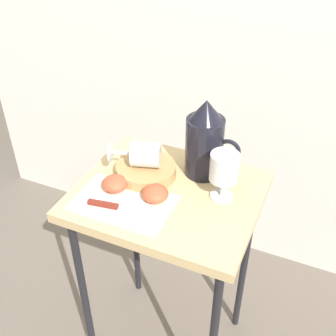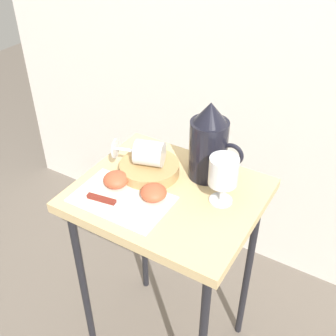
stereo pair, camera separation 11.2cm
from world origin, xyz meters
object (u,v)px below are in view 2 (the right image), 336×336
(basket_tray, at_px, (149,169))
(apple_half_right, at_px, (154,193))
(wine_glass_upright, at_px, (223,174))
(knife, at_px, (112,202))
(apple_half_left, at_px, (116,180))
(wine_glass_tipped_near, at_px, (148,153))
(pitcher, at_px, (209,148))
(table, at_px, (168,214))

(basket_tray, distance_m, apple_half_right, 0.12)
(wine_glass_upright, distance_m, knife, 0.31)
(wine_glass_upright, height_order, apple_half_right, wine_glass_upright)
(apple_half_right, bearing_deg, knife, -138.10)
(wine_glass_upright, distance_m, apple_half_left, 0.31)
(wine_glass_upright, xyz_separation_m, apple_half_left, (-0.28, -0.09, -0.07))
(apple_half_left, bearing_deg, wine_glass_tipped_near, 66.17)
(basket_tray, height_order, apple_half_left, apple_half_left)
(basket_tray, bearing_deg, wine_glass_tipped_near, 173.54)
(basket_tray, height_order, apple_half_right, apple_half_right)
(pitcher, bearing_deg, apple_half_left, -137.64)
(pitcher, relative_size, wine_glass_tipped_near, 1.49)
(basket_tray, bearing_deg, pitcher, 28.36)
(table, xyz_separation_m, wine_glass_tipped_near, (-0.09, 0.04, 0.16))
(basket_tray, distance_m, apple_half_left, 0.11)
(wine_glass_upright, xyz_separation_m, wine_glass_tipped_near, (-0.24, 0.01, -0.02))
(basket_tray, height_order, wine_glass_upright, wine_glass_upright)
(apple_half_left, xyz_separation_m, knife, (0.04, -0.07, -0.02))
(basket_tray, height_order, pitcher, pitcher)
(table, xyz_separation_m, apple_half_left, (-0.14, -0.06, 0.11))
(pitcher, relative_size, wine_glass_upright, 1.70)
(basket_tray, distance_m, wine_glass_upright, 0.25)
(basket_tray, relative_size, apple_half_left, 2.45)
(table, height_order, pitcher, pitcher)
(pitcher, relative_size, apple_half_left, 3.29)
(wine_glass_upright, xyz_separation_m, knife, (-0.25, -0.16, -0.08))
(wine_glass_tipped_near, bearing_deg, table, -24.98)
(pitcher, xyz_separation_m, knife, (-0.16, -0.25, -0.09))
(wine_glass_tipped_near, distance_m, apple_half_right, 0.13)
(pitcher, distance_m, wine_glass_tipped_near, 0.17)
(wine_glass_tipped_near, height_order, knife, wine_glass_tipped_near)
(basket_tray, xyz_separation_m, wine_glass_tipped_near, (-0.00, 0.00, 0.05))
(wine_glass_upright, xyz_separation_m, apple_half_right, (-0.16, -0.09, -0.07))
(wine_glass_tipped_near, distance_m, knife, 0.18)
(basket_tray, xyz_separation_m, apple_half_right, (0.07, -0.09, 0.01))
(table, distance_m, knife, 0.19)
(wine_glass_tipped_near, bearing_deg, apple_half_left, -113.83)
(table, distance_m, wine_glass_upright, 0.23)
(wine_glass_tipped_near, bearing_deg, pitcher, 27.60)
(wine_glass_upright, relative_size, apple_half_left, 1.94)
(basket_tray, distance_m, pitcher, 0.19)
(wine_glass_tipped_near, xyz_separation_m, apple_half_right, (0.08, -0.09, -0.05))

